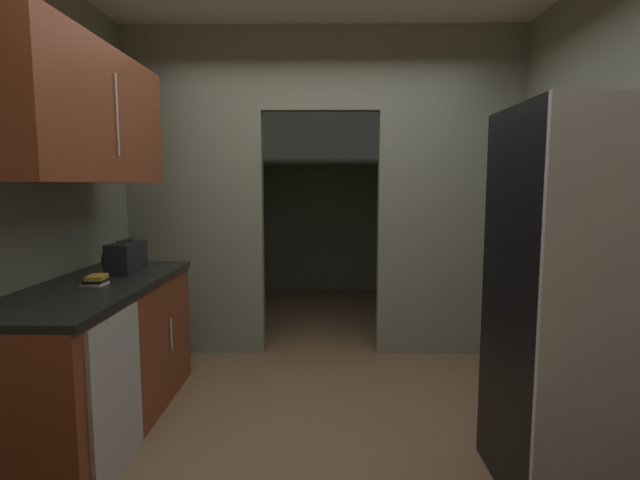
# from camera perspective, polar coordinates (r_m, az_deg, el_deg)

# --- Properties ---
(ground) EXTENTS (20.00, 20.00, 0.00)m
(ground) POSITION_cam_1_polar(r_m,az_deg,el_deg) (3.06, 0.19, -22.35)
(ground) COLOR brown
(kitchen_partition) EXTENTS (3.35, 0.12, 2.77)m
(kitchen_partition) POSITION_cam_1_polar(r_m,az_deg,el_deg) (4.20, 0.49, 6.64)
(kitchen_partition) COLOR gray
(kitchen_partition) RESTS_ON ground
(adjoining_room_shell) EXTENTS (3.35, 2.67, 2.77)m
(adjoining_room_shell) POSITION_cam_1_polar(r_m,az_deg,el_deg) (6.03, 0.49, 5.66)
(adjoining_room_shell) COLOR slate
(adjoining_room_shell) RESTS_ON ground
(refrigerator) EXTENTS (0.79, 0.74, 1.83)m
(refrigerator) POSITION_cam_1_polar(r_m,az_deg,el_deg) (2.62, 29.17, -6.67)
(refrigerator) COLOR black
(refrigerator) RESTS_ON ground
(lower_cabinet_run) EXTENTS (0.66, 1.72, 0.89)m
(lower_cabinet_run) POSITION_cam_1_polar(r_m,az_deg,el_deg) (3.29, -24.45, -12.26)
(lower_cabinet_run) COLOR brown
(lower_cabinet_run) RESTS_ON ground
(dishwasher) EXTENTS (0.02, 0.56, 0.83)m
(dishwasher) POSITION_cam_1_polar(r_m,az_deg,el_deg) (2.77, -22.58, -16.48)
(dishwasher) COLOR #B7BABC
(dishwasher) RESTS_ON ground
(upper_cabinet_counterside) EXTENTS (0.36, 1.55, 0.76)m
(upper_cabinet_counterside) POSITION_cam_1_polar(r_m,az_deg,el_deg) (3.16, -25.69, 13.00)
(upper_cabinet_counterside) COLOR brown
(boombox) EXTENTS (0.17, 0.36, 0.22)m
(boombox) POSITION_cam_1_polar(r_m,az_deg,el_deg) (3.52, -21.69, -1.85)
(boombox) COLOR black
(boombox) RESTS_ON lower_cabinet_run
(book_stack) EXTENTS (0.13, 0.16, 0.06)m
(book_stack) POSITION_cam_1_polar(r_m,az_deg,el_deg) (3.14, -24.65, -4.27)
(book_stack) COLOR beige
(book_stack) RESTS_ON lower_cabinet_run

